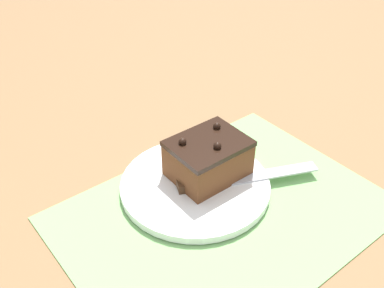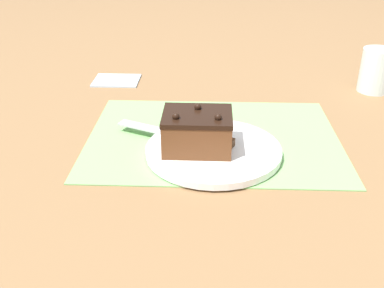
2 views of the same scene
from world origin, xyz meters
The scene contains 5 objects.
ground_plane centered at (0.00, 0.00, 0.00)m, with size 3.00×3.00×0.00m, color olive.
placemat_woven centered at (0.00, 0.00, 0.00)m, with size 0.46×0.34×0.00m, color #7AB266.
cake_plate centered at (0.00, 0.07, 0.01)m, with size 0.23×0.23×0.01m.
chocolate_cake centered at (0.03, 0.07, 0.05)m, with size 0.12×0.09×0.07m.
serving_knife centered at (0.04, 0.04, 0.02)m, with size 0.22×0.11×0.01m.
Camera 1 is at (-0.33, -0.34, 0.47)m, focal length 42.00 mm.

